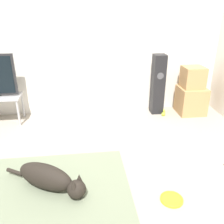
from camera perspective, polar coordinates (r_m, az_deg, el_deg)
name	(u,v)px	position (r m, az deg, el deg)	size (l,w,h in m)	color
ground_plane	(75,185)	(2.88, -8.45, -16.21)	(12.00, 12.00, 0.00)	#9E9384
wall_back	(72,40)	(4.35, -9.21, 15.97)	(8.00, 0.06, 2.55)	silver
area_rug	(48,187)	(2.90, -14.48, -16.33)	(1.76, 1.22, 0.01)	slate
dog	(50,178)	(2.79, -14.06, -14.47)	(0.90, 0.60, 0.28)	black
frisbee	(172,199)	(2.74, 13.47, -18.81)	(0.23, 0.23, 0.03)	yellow
cardboard_box_lower	(191,100)	(4.68, 17.60, 2.57)	(0.46, 0.44, 0.48)	tan
cardboard_box_upper	(193,77)	(4.56, 18.02, 7.55)	(0.36, 0.35, 0.36)	tan
floor_speaker	(158,85)	(4.46, 10.43, 6.18)	(0.21, 0.21, 1.05)	black
tennis_ball_by_boxes	(163,114)	(4.50, 11.65, -0.48)	(0.07, 0.07, 0.07)	#C6E033
tennis_ball_near_speaker	(163,111)	(4.62, 11.65, 0.20)	(0.07, 0.07, 0.07)	#C6E033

